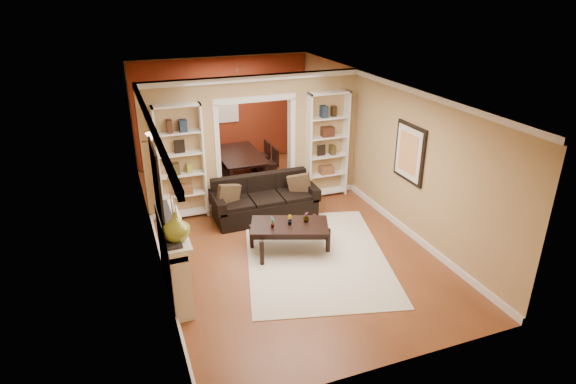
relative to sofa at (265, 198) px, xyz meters
name	(u,v)px	position (x,y,z in m)	size (l,w,h in m)	color
floor	(275,226)	(0.05, -0.45, -0.41)	(8.00, 8.00, 0.00)	brown
ceiling	(273,87)	(0.05, -0.45, 2.29)	(8.00, 8.00, 0.00)	white
wall_back	(223,111)	(0.05, 3.55, 0.94)	(8.00, 8.00, 0.00)	tan
wall_front	(391,274)	(0.05, -4.45, 0.94)	(8.00, 8.00, 0.00)	tan
wall_left	(148,177)	(-2.20, -0.45, 0.94)	(8.00, 8.00, 0.00)	tan
wall_right	(381,147)	(2.30, -0.45, 0.94)	(8.00, 8.00, 0.00)	tan
partition_wall	(255,142)	(0.05, 0.75, 0.94)	(4.50, 0.15, 2.70)	tan
red_back_panel	(223,112)	(0.05, 3.52, 0.91)	(4.44, 0.04, 2.64)	maroon
dining_window	(223,104)	(0.05, 3.48, 1.14)	(0.78, 0.03, 0.98)	#8CA5CC
area_rug	(316,256)	(0.35, -1.76, -0.40)	(2.35, 3.28, 0.01)	beige
sofa	(265,198)	(0.00, 0.00, 0.00)	(2.08, 0.90, 0.81)	black
pillow_left	(228,194)	(-0.74, -0.02, 0.21)	(0.44, 0.13, 0.44)	brown
pillow_right	(300,184)	(0.74, -0.02, 0.21)	(0.45, 0.13, 0.45)	brown
coffee_table	(290,237)	(0.00, -1.40, -0.15)	(1.33, 0.72, 0.50)	black
plant_left	(272,222)	(-0.32, -1.40, 0.21)	(0.11, 0.08, 0.22)	#336626
plant_center	(290,220)	(0.00, -1.40, 0.19)	(0.10, 0.08, 0.18)	#336626
plant_right	(306,217)	(0.31, -1.40, 0.19)	(0.10, 0.10, 0.19)	#336626
bookshelf_left	(181,163)	(-1.50, 0.58, 0.74)	(0.90, 0.30, 2.30)	white
bookshelf_right	(327,145)	(1.60, 0.58, 0.74)	(0.90, 0.30, 2.30)	white
fireplace	(175,258)	(-2.04, -1.95, 0.17)	(0.32, 1.70, 1.16)	white
vase	(176,227)	(-2.04, -2.47, 0.95)	(0.38, 0.38, 0.40)	olive
mirror	(157,184)	(-2.18, -1.95, 1.39)	(0.03, 0.95, 1.10)	silver
wall_sconce	(147,139)	(-2.10, 0.10, 1.42)	(0.18, 0.18, 0.22)	#FFE0A5
framed_art	(409,153)	(2.26, -1.45, 1.14)	(0.04, 0.85, 1.05)	black
dining_table	(241,166)	(0.12, 2.19, -0.09)	(1.00, 1.79, 0.63)	black
dining_chair_nw	(221,168)	(-0.43, 1.89, 0.04)	(0.44, 0.44, 0.89)	black
dining_chair_ne	(267,164)	(0.67, 1.89, -0.01)	(0.39, 0.39, 0.79)	black
dining_chair_sw	(216,161)	(-0.43, 2.49, -0.01)	(0.39, 0.39, 0.80)	black
dining_chair_se	(259,156)	(0.67, 2.49, -0.01)	(0.39, 0.39, 0.79)	black
chandelier	(235,95)	(0.05, 2.25, 1.61)	(0.50, 0.50, 0.30)	#352918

